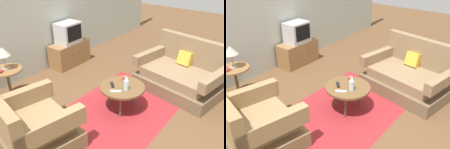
{
  "view_description": "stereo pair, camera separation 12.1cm",
  "coord_description": "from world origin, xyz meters",
  "views": [
    {
      "loc": [
        -2.81,
        -1.8,
        2.44
      ],
      "look_at": [
        0.13,
        0.35,
        0.55
      ],
      "focal_mm": 39.36,
      "sensor_mm": 36.0,
      "label": 1
    },
    {
      "loc": [
        -2.73,
        -1.9,
        2.44
      ],
      "look_at": [
        0.13,
        0.35,
        0.55
      ],
      "focal_mm": 39.36,
      "sensor_mm": 36.0,
      "label": 2
    }
  ],
  "objects": [
    {
      "name": "tv_remote_dark",
      "position": [
        -0.0,
        0.25,
        0.45
      ],
      "size": [
        0.15,
        0.15,
        0.02
      ],
      "rotation": [
        0.0,
        0.0,
        3.93
      ],
      "color": "black",
      "rests_on": "coffee_table"
    },
    {
      "name": "back_wall",
      "position": [
        0.0,
        2.39,
        1.35
      ],
      "size": [
        9.0,
        0.12,
        2.7
      ],
      "primitive_type": "cube",
      "color": "#B2BCB2",
      "rests_on": "ground"
    },
    {
      "name": "vase",
      "position": [
        0.02,
        -0.01,
        0.55
      ],
      "size": [
        0.08,
        0.08,
        0.24
      ],
      "color": "silver",
      "rests_on": "coffee_table"
    },
    {
      "name": "television",
      "position": [
        0.85,
        2.07,
        0.76
      ],
      "size": [
        0.52,
        0.4,
        0.46
      ],
      "color": "#B7B7BC",
      "rests_on": "tv_stand"
    },
    {
      "name": "side_table",
      "position": [
        -0.83,
        1.91,
        0.42
      ],
      "size": [
        0.53,
        0.53,
        0.58
      ],
      "color": "olive",
      "rests_on": "ground"
    },
    {
      "name": "table_lamp",
      "position": [
        -0.82,
        1.92,
        0.89
      ],
      "size": [
        0.24,
        0.24,
        0.4
      ],
      "color": "#9E937A",
      "rests_on": "side_table"
    },
    {
      "name": "mug",
      "position": [
        0.27,
        0.18,
        0.48
      ],
      "size": [
        0.12,
        0.08,
        0.08
      ],
      "color": "#B74C3D",
      "rests_on": "coffee_table"
    },
    {
      "name": "armchair",
      "position": [
        -1.36,
        0.57,
        0.3
      ],
      "size": [
        1.14,
        1.17,
        0.88
      ],
      "rotation": [
        0.0,
        0.0,
        -1.79
      ],
      "color": "brown",
      "rests_on": "ground"
    },
    {
      "name": "tv_remote_silver",
      "position": [
        -0.13,
        0.08,
        0.45
      ],
      "size": [
        0.13,
        0.18,
        0.02
      ],
      "rotation": [
        0.0,
        0.0,
        5.26
      ],
      "color": "#B2B2B7",
      "rests_on": "coffee_table"
    },
    {
      "name": "ground_plane",
      "position": [
        0.0,
        0.0,
        0.0
      ],
      "size": [
        16.0,
        16.0,
        0.0
      ],
      "primitive_type": "plane",
      "color": "brown"
    },
    {
      "name": "area_rug",
      "position": [
        0.07,
        0.1,
        0.0
      ],
      "size": [
        2.29,
        1.59,
        0.0
      ],
      "primitive_type": "cube",
      "color": "maroon",
      "rests_on": "ground"
    },
    {
      "name": "tv_stand",
      "position": [
        0.85,
        2.09,
        0.27
      ],
      "size": [
        0.94,
        0.44,
        0.53
      ],
      "color": "olive",
      "rests_on": "ground"
    },
    {
      "name": "couch",
      "position": [
        1.28,
        -0.43,
        0.3
      ],
      "size": [
        1.25,
        1.67,
        0.95
      ],
      "rotation": [
        0.0,
        0.0,
        1.38
      ],
      "color": "brown",
      "rests_on": "ground"
    },
    {
      "name": "coffee_table",
      "position": [
        0.07,
        0.1,
        0.4
      ],
      "size": [
        0.74,
        0.74,
        0.44
      ],
      "color": "brown",
      "rests_on": "ground"
    }
  ]
}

